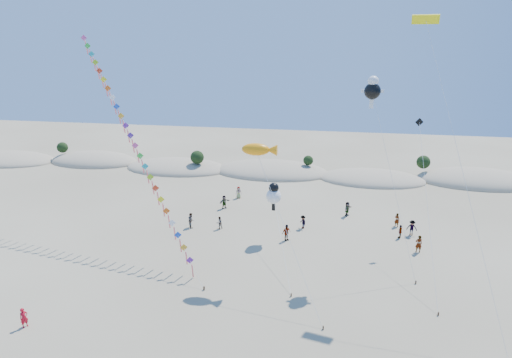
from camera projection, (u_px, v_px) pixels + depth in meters
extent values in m
ellipsoid|color=tan|center=(7.00, 161.00, 77.17)|extent=(18.00, 9.90, 2.80)
ellipsoid|color=#183714|center=(6.00, 156.00, 76.93)|extent=(14.40, 6.48, 0.72)
ellipsoid|color=tan|center=(94.00, 162.00, 76.30)|extent=(16.00, 8.80, 3.60)
ellipsoid|color=#183714|center=(94.00, 157.00, 75.99)|extent=(12.80, 5.76, 0.64)
ellipsoid|color=tan|center=(177.00, 169.00, 72.43)|extent=(17.60, 9.68, 3.00)
ellipsoid|color=#183714|center=(177.00, 164.00, 72.17)|extent=(14.08, 6.34, 0.70)
ellipsoid|color=tan|center=(271.00, 172.00, 70.53)|extent=(19.00, 10.45, 3.40)
ellipsoid|color=#183714|center=(271.00, 167.00, 70.24)|extent=(15.20, 6.84, 0.76)
ellipsoid|color=tan|center=(371.00, 180.00, 66.66)|extent=(16.40, 9.02, 2.80)
ellipsoid|color=#183714|center=(372.00, 175.00, 66.42)|extent=(13.12, 5.90, 0.66)
ellipsoid|color=tan|center=(477.00, 182.00, 65.79)|extent=(18.00, 9.90, 3.80)
ellipsoid|color=#183714|center=(478.00, 175.00, 65.46)|extent=(14.40, 6.48, 0.72)
sphere|color=black|center=(62.00, 147.00, 76.71)|extent=(1.90, 1.90, 1.90)
sphere|color=black|center=(197.00, 157.00, 69.89)|extent=(2.20, 2.20, 2.20)
sphere|color=black|center=(308.00, 160.00, 68.97)|extent=(1.60, 1.60, 1.60)
sphere|color=black|center=(423.00, 162.00, 67.34)|extent=(2.10, 2.10, 2.10)
cube|color=#3F2D1E|center=(204.00, 288.00, 37.38)|extent=(0.12, 0.12, 0.35)
cylinder|color=silver|center=(136.00, 147.00, 43.34)|extent=(18.39, 16.52, 21.05)
cube|color=purple|center=(190.00, 260.00, 38.53)|extent=(1.32, 0.51, 1.40)
cube|color=#FF6B70|center=(193.00, 271.00, 38.89)|extent=(0.19, 0.45, 1.55)
cube|color=gold|center=(184.00, 247.00, 39.02)|extent=(1.32, 0.51, 1.40)
cube|color=#FF6B70|center=(186.00, 258.00, 39.38)|extent=(0.19, 0.45, 1.55)
cube|color=blue|center=(178.00, 235.00, 39.50)|extent=(1.32, 0.51, 1.40)
cube|color=#FF6B70|center=(181.00, 246.00, 39.87)|extent=(0.19, 0.45, 1.55)
cube|color=white|center=(172.00, 223.00, 39.99)|extent=(1.32, 0.51, 1.40)
cube|color=#FF6B70|center=(175.00, 233.00, 40.35)|extent=(0.19, 0.45, 1.55)
cube|color=#E75B13|center=(166.00, 211.00, 40.48)|extent=(1.32, 0.51, 1.40)
cube|color=#FF6B70|center=(169.00, 222.00, 40.84)|extent=(0.19, 0.45, 1.55)
cube|color=yellow|center=(161.00, 199.00, 40.96)|extent=(1.32, 0.51, 1.40)
cube|color=#FF6B70|center=(164.00, 210.00, 41.33)|extent=(0.19, 0.45, 1.55)
cube|color=red|center=(156.00, 188.00, 41.45)|extent=(1.32, 0.51, 1.40)
cube|color=#FF6B70|center=(158.00, 199.00, 41.81)|extent=(0.19, 0.45, 1.55)
cube|color=#92CF18|center=(150.00, 177.00, 41.94)|extent=(1.32, 0.51, 1.40)
cube|color=#FF6B70|center=(153.00, 188.00, 42.30)|extent=(0.19, 0.45, 1.55)
cube|color=#17A4B3|center=(145.00, 166.00, 42.43)|extent=(1.32, 0.51, 1.40)
cube|color=#FF6B70|center=(148.00, 177.00, 42.79)|extent=(0.19, 0.45, 1.55)
cube|color=green|center=(140.00, 156.00, 42.91)|extent=(1.32, 0.51, 1.40)
cube|color=#FF6B70|center=(143.00, 166.00, 43.27)|extent=(0.19, 0.45, 1.55)
cube|color=#EB4A9C|center=(135.00, 146.00, 43.40)|extent=(1.32, 0.51, 1.40)
cube|color=#FF6B70|center=(138.00, 156.00, 43.76)|extent=(0.19, 0.45, 1.55)
cube|color=#4C2493|center=(130.00, 135.00, 43.89)|extent=(1.32, 0.51, 1.40)
cube|color=#FF6B70|center=(133.00, 146.00, 44.25)|extent=(0.19, 0.45, 1.55)
cube|color=purple|center=(126.00, 126.00, 44.37)|extent=(1.32, 0.51, 1.40)
cube|color=#FF6B70|center=(128.00, 136.00, 44.74)|extent=(0.19, 0.45, 1.55)
cube|color=gold|center=(121.00, 116.00, 44.86)|extent=(1.32, 0.51, 1.40)
cube|color=#FF6B70|center=(124.00, 126.00, 45.22)|extent=(0.19, 0.45, 1.55)
cube|color=blue|center=(117.00, 107.00, 45.35)|extent=(1.32, 0.51, 1.40)
cube|color=#FF6B70|center=(119.00, 117.00, 45.71)|extent=(0.19, 0.45, 1.55)
cube|color=white|center=(112.00, 97.00, 45.83)|extent=(1.32, 0.51, 1.40)
cube|color=#FF6B70|center=(115.00, 108.00, 46.20)|extent=(0.19, 0.45, 1.55)
cube|color=#E75B13|center=(108.00, 88.00, 46.32)|extent=(1.32, 0.51, 1.40)
cube|color=#FF6B70|center=(111.00, 98.00, 46.68)|extent=(0.19, 0.45, 1.55)
cube|color=yellow|center=(104.00, 79.00, 46.81)|extent=(1.32, 0.51, 1.40)
cube|color=#FF6B70|center=(106.00, 90.00, 47.17)|extent=(0.19, 0.45, 1.55)
cube|color=red|center=(99.00, 71.00, 47.30)|extent=(1.32, 0.51, 1.40)
cube|color=#FF6B70|center=(102.00, 81.00, 47.66)|extent=(0.19, 0.45, 1.55)
cube|color=#92CF18|center=(95.00, 62.00, 47.78)|extent=(1.32, 0.51, 1.40)
cube|color=#FF6B70|center=(98.00, 72.00, 48.14)|extent=(0.19, 0.45, 1.55)
cube|color=#17A4B3|center=(91.00, 54.00, 48.27)|extent=(1.32, 0.51, 1.40)
cube|color=#FF6B70|center=(94.00, 64.00, 48.63)|extent=(0.19, 0.45, 1.55)
cube|color=green|center=(88.00, 46.00, 48.76)|extent=(1.32, 0.51, 1.40)
cube|color=#FF6B70|center=(90.00, 56.00, 49.12)|extent=(0.19, 0.45, 1.55)
cube|color=#EB4A9C|center=(84.00, 38.00, 49.24)|extent=(1.32, 0.51, 1.40)
cube|color=#FF6B70|center=(87.00, 48.00, 49.61)|extent=(0.19, 0.45, 1.55)
cube|color=#3F2D1E|center=(323.00, 328.00, 32.31)|extent=(0.10, 0.10, 0.30)
cylinder|color=silver|center=(287.00, 233.00, 35.03)|extent=(6.66, 8.49, 11.67)
ellipsoid|color=orange|center=(256.00, 149.00, 37.70)|extent=(2.51, 1.10, 1.10)
cone|color=orange|center=(271.00, 150.00, 37.48)|extent=(1.00, 1.00, 1.00)
cube|color=#3F2D1E|center=(291.00, 295.00, 36.46)|extent=(0.10, 0.10, 0.30)
cylinder|color=silver|center=(281.00, 241.00, 41.02)|extent=(3.01, 10.81, 4.99)
sphere|color=white|center=(274.00, 196.00, 45.53)|extent=(1.62, 1.62, 1.62)
sphere|color=black|center=(274.00, 188.00, 45.23)|extent=(1.08, 1.08, 1.08)
cube|color=black|center=(274.00, 207.00, 45.91)|extent=(0.35, 0.18, 0.80)
cube|color=#3F2D1E|center=(416.00, 282.00, 38.35)|extent=(0.10, 0.10, 0.30)
cylinder|color=silver|center=(394.00, 187.00, 38.37)|extent=(4.78, 4.66, 16.47)
sphere|color=black|center=(372.00, 91.00, 38.34)|extent=(1.47, 1.47, 1.47)
sphere|color=white|center=(373.00, 81.00, 38.07)|extent=(0.96, 0.96, 0.96)
cube|color=white|center=(371.00, 104.00, 38.69)|extent=(0.35, 0.18, 0.80)
cube|color=white|center=(364.00, 91.00, 38.45)|extent=(0.60, 0.15, 0.25)
cube|color=white|center=(380.00, 91.00, 38.23)|extent=(0.60, 0.15, 0.25)
cylinder|color=silver|center=(464.00, 176.00, 31.68)|extent=(5.41, 13.86, 22.47)
cube|color=#FFF20D|center=(426.00, 19.00, 35.07)|extent=(2.20, 0.90, 0.77)
cube|color=black|center=(426.00, 19.00, 35.09)|extent=(2.13, 0.55, 0.19)
cube|color=#3F2D1E|center=(438.00, 314.00, 33.95)|extent=(0.10, 0.10, 0.30)
cylinder|color=silver|center=(427.00, 206.00, 38.96)|extent=(0.22, 14.85, 12.81)
cube|color=black|center=(419.00, 122.00, 43.92)|extent=(0.87, 0.26, 0.89)
imported|color=red|center=(24.00, 318.00, 32.42)|extent=(0.63, 0.70, 1.61)
imported|color=slate|center=(191.00, 220.00, 49.65)|extent=(1.02, 1.08, 1.76)
imported|color=slate|center=(219.00, 223.00, 49.29)|extent=(0.91, 0.90, 1.49)
imported|color=slate|center=(286.00, 233.00, 46.38)|extent=(1.09, 1.08, 1.85)
imported|color=slate|center=(303.00, 222.00, 49.39)|extent=(1.05, 1.18, 1.59)
imported|color=slate|center=(347.00, 209.00, 52.86)|extent=(1.19, 1.75, 1.81)
imported|color=slate|center=(397.00, 220.00, 49.88)|extent=(0.72, 0.68, 1.66)
imported|color=slate|center=(400.00, 232.00, 46.98)|extent=(0.69, 0.98, 1.55)
imported|color=slate|center=(239.00, 192.00, 58.81)|extent=(0.94, 0.79, 1.64)
imported|color=slate|center=(419.00, 244.00, 43.81)|extent=(0.73, 0.53, 1.87)
imported|color=slate|center=(412.00, 228.00, 47.62)|extent=(1.23, 0.81, 1.78)
imported|color=slate|center=(224.00, 202.00, 55.20)|extent=(1.44, 1.57, 1.74)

